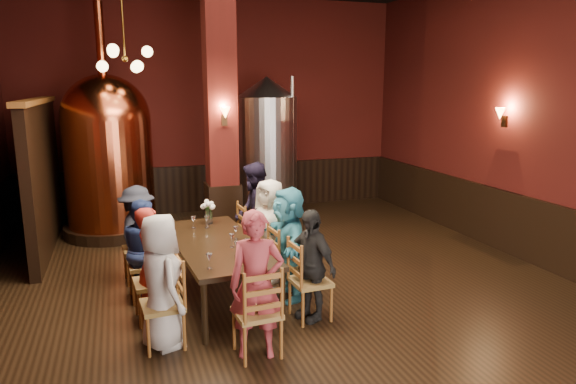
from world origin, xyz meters
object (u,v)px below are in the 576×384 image
object	(u,v)px
person_0	(161,282)
steel_vessel	(267,150)
rose_vase	(209,208)
dining_table	(217,246)
person_2	(144,250)
copper_kettle	(108,153)
person_1	(152,265)

from	to	relation	value
person_0	steel_vessel	bearing A→B (deg)	-44.08
person_0	rose_vase	size ratio (longest dim) A/B	4.06
dining_table	person_0	distance (m)	1.31
dining_table	rose_vase	distance (m)	0.93
dining_table	person_0	world-z (taller)	person_0
dining_table	person_2	world-z (taller)	person_2
dining_table	steel_vessel	distance (m)	4.05
dining_table	steel_vessel	size ratio (longest dim) A/B	0.86
copper_kettle	person_0	bearing A→B (deg)	-83.63
person_0	copper_kettle	distance (m)	4.64
person_0	copper_kettle	size ratio (longest dim) A/B	0.35
dining_table	copper_kettle	xyz separation A→B (m)	(-1.28, 3.49, 0.80)
rose_vase	person_0	bearing A→B (deg)	-113.23
dining_table	person_2	xyz separation A→B (m)	(-0.87, 0.27, -0.04)
person_1	copper_kettle	bearing A→B (deg)	23.92
dining_table	steel_vessel	bearing A→B (deg)	60.24
steel_vessel	dining_table	bearing A→B (deg)	-115.48
person_0	person_1	bearing A→B (deg)	-11.69
person_0	person_1	size ratio (longest dim) A/B	1.06
person_1	copper_kettle	world-z (taller)	copper_kettle
dining_table	copper_kettle	world-z (taller)	copper_kettle
person_1	steel_vessel	size ratio (longest dim) A/B	0.47
person_0	person_2	xyz separation A→B (m)	(-0.10, 1.33, -0.06)
steel_vessel	copper_kettle	bearing A→B (deg)	-177.98
person_2	steel_vessel	distance (m)	4.28
dining_table	copper_kettle	bearing A→B (deg)	105.89
dining_table	person_0	xyz separation A→B (m)	(-0.77, -1.06, 0.03)
person_1	steel_vessel	distance (m)	4.78
steel_vessel	rose_vase	size ratio (longest dim) A/B	8.11
person_0	copper_kettle	world-z (taller)	copper_kettle
copper_kettle	dining_table	bearing A→B (deg)	-69.83
person_2	steel_vessel	world-z (taller)	steel_vessel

